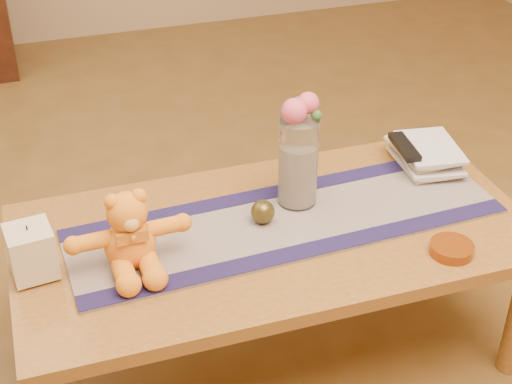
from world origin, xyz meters
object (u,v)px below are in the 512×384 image
object	(u,v)px
pillar_candle	(31,251)
amber_dish	(452,249)
tv_remote	(405,147)
teddy_bear	(129,230)
glass_vase	(298,162)
bronze_ball	(263,212)
book_bottom	(401,166)

from	to	relation	value
pillar_candle	amber_dish	world-z (taller)	pillar_candle
tv_remote	pillar_candle	bearing A→B (deg)	-165.82
pillar_candle	amber_dish	xyz separation A→B (m)	(1.04, -0.25, -0.06)
teddy_bear	glass_vase	size ratio (longest dim) A/B	1.15
pillar_candle	tv_remote	size ratio (longest dim) A/B	0.82
glass_vase	tv_remote	xyz separation A→B (m)	(0.37, 0.07, -0.05)
bronze_ball	tv_remote	world-z (taller)	tv_remote
glass_vase	amber_dish	world-z (taller)	glass_vase
bronze_ball	amber_dish	xyz separation A→B (m)	(0.42, -0.28, -0.03)
glass_vase	book_bottom	xyz separation A→B (m)	(0.37, 0.08, -0.13)
pillar_candle	bronze_ball	bearing A→B (deg)	2.77
bronze_ball	tv_remote	distance (m)	0.51
bronze_ball	amber_dish	bearing A→B (deg)	-33.14
teddy_bear	tv_remote	distance (m)	0.89
teddy_bear	amber_dish	bearing A→B (deg)	-17.28
book_bottom	bronze_ball	bearing A→B (deg)	-161.07
glass_vase	tv_remote	size ratio (longest dim) A/B	1.62
glass_vase	bronze_ball	bearing A→B (deg)	-152.07
amber_dish	glass_vase	bearing A→B (deg)	131.11
glass_vase	teddy_bear	bearing A→B (deg)	-165.25
teddy_bear	amber_dish	xyz separation A→B (m)	(0.80, -0.21, -0.10)
teddy_bear	bronze_ball	xyz separation A→B (m)	(0.37, 0.07, -0.07)
pillar_candle	tv_remote	world-z (taller)	pillar_candle
book_bottom	amber_dish	distance (m)	0.43
glass_vase	amber_dish	distance (m)	0.47
glass_vase	amber_dish	size ratio (longest dim) A/B	2.27
teddy_bear	book_bottom	size ratio (longest dim) A/B	1.34
bronze_ball	teddy_bear	bearing A→B (deg)	-170.12
pillar_candle	tv_remote	bearing A→B (deg)	8.37
bronze_ball	book_bottom	world-z (taller)	bronze_ball
teddy_bear	tv_remote	bearing A→B (deg)	10.46
teddy_bear	book_bottom	distance (m)	0.90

